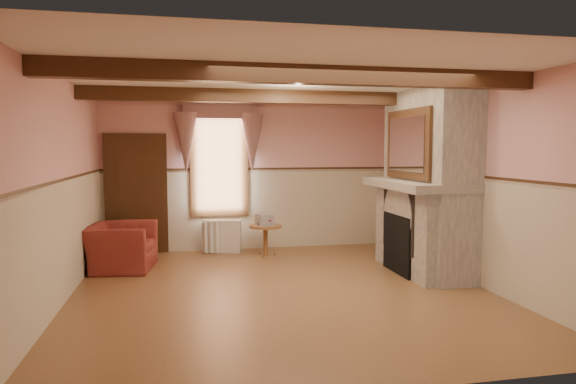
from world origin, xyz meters
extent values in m
cube|color=brown|center=(0.00, 0.00, 0.00)|extent=(5.50, 6.00, 0.01)
cube|color=silver|center=(0.00, 0.00, 2.80)|extent=(5.50, 6.00, 0.01)
cube|color=#DC9B98|center=(0.00, 3.00, 1.40)|extent=(5.50, 0.02, 2.80)
cube|color=#DC9B98|center=(0.00, -3.00, 1.40)|extent=(5.50, 0.02, 2.80)
cube|color=#DC9B98|center=(-2.75, 0.00, 1.40)|extent=(0.02, 6.00, 2.80)
cube|color=#DC9B98|center=(2.75, 0.00, 1.40)|extent=(0.02, 6.00, 2.80)
cube|color=black|center=(2.00, 0.60, 0.45)|extent=(0.20, 0.95, 0.90)
imported|color=maroon|center=(-2.25, 1.70, 0.36)|extent=(1.10, 1.22, 0.72)
cylinder|color=brown|center=(0.15, 2.24, 0.28)|extent=(0.73, 0.73, 0.55)
cube|color=#B7AD8C|center=(0.13, 2.25, 0.65)|extent=(0.31, 0.36, 0.20)
cube|color=silver|center=(-0.59, 2.70, 0.30)|extent=(0.72, 0.35, 0.60)
imported|color=brown|center=(2.24, 0.38, 1.46)|extent=(0.31, 0.31, 0.08)
cube|color=black|center=(2.24, 1.21, 1.52)|extent=(0.14, 0.24, 0.20)
cylinder|color=gold|center=(2.24, 1.16, 1.56)|extent=(0.11, 0.11, 0.28)
cylinder|color=#A8141D|center=(2.24, -0.14, 1.50)|extent=(0.06, 0.06, 0.16)
cylinder|color=gold|center=(2.24, 0.41, 1.48)|extent=(0.06, 0.06, 0.12)
cube|color=gray|center=(2.42, 0.60, 1.40)|extent=(0.85, 2.00, 2.80)
cube|color=gray|center=(2.24, 0.60, 1.36)|extent=(1.05, 2.05, 0.12)
cube|color=silver|center=(2.06, 0.60, 1.97)|extent=(0.06, 1.44, 1.04)
cube|color=black|center=(-2.10, 2.94, 1.05)|extent=(1.10, 0.10, 2.10)
cube|color=white|center=(-0.60, 2.97, 1.65)|extent=(1.06, 0.08, 2.02)
cube|color=gray|center=(-0.60, 2.88, 2.25)|extent=(1.30, 0.14, 1.40)
cube|color=black|center=(0.00, -1.20, 2.70)|extent=(5.50, 0.18, 0.20)
cube|color=black|center=(0.00, 1.20, 2.70)|extent=(5.50, 0.18, 0.20)
camera|label=1|loc=(-1.28, -6.65, 1.92)|focal=32.00mm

